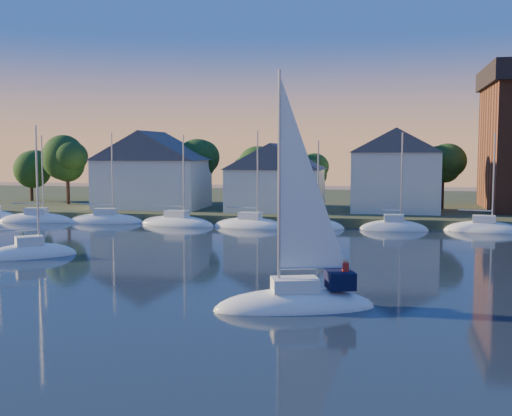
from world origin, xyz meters
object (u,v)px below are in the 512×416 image
(clubhouse_west, at_px, (152,169))
(drifting_sailboat_left, at_px, (30,256))
(clubhouse_centre, at_px, (276,176))
(hero_sailboat, at_px, (298,298))
(clubhouse_east, at_px, (395,169))

(clubhouse_west, relative_size, drifting_sailboat_left, 1.21)
(clubhouse_west, xyz_separation_m, clubhouse_centre, (16.00, -1.00, -0.80))
(clubhouse_centre, bearing_deg, clubhouse_west, 176.42)
(hero_sailboat, bearing_deg, clubhouse_east, -115.01)
(clubhouse_east, bearing_deg, clubhouse_west, -178.09)
(clubhouse_centre, bearing_deg, clubhouse_east, 8.13)
(drifting_sailboat_left, bearing_deg, hero_sailboat, -67.74)
(clubhouse_west, height_order, clubhouse_east, clubhouse_east)
(clubhouse_centre, relative_size, clubhouse_east, 1.10)
(clubhouse_east, xyz_separation_m, hero_sailboat, (-5.24, -44.88, -5.43))
(clubhouse_west, xyz_separation_m, clubhouse_east, (30.00, 1.00, 0.07))
(clubhouse_east, bearing_deg, drifting_sailboat_left, -130.15)
(clubhouse_east, xyz_separation_m, drifting_sailboat_left, (-27.86, -33.03, -5.90))
(clubhouse_west, distance_m, hero_sailboat, 50.67)
(clubhouse_west, xyz_separation_m, hero_sailboat, (24.76, -43.88, -5.36))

